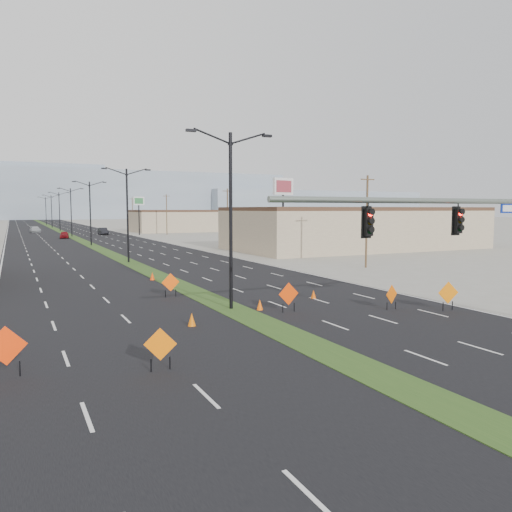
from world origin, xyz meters
name	(u,v)px	position (x,y,z in m)	size (l,w,h in m)	color
ground	(363,369)	(0.00, 0.00, 0.00)	(600.00, 600.00, 0.00)	gray
road_surface	(70,236)	(0.00, 100.00, 0.00)	(25.00, 400.00, 0.02)	black
median_strip	(70,236)	(0.00, 100.00, 0.00)	(2.00, 400.00, 0.04)	#244518
building_se_near	(356,230)	(34.00, 45.00, 2.75)	(36.00, 18.00, 5.50)	tan
building_se_far	(217,221)	(38.00, 110.00, 2.50)	(44.00, 16.00, 5.00)	tan
mesa_center	(104,195)	(40.00, 300.00, 14.00)	(220.00, 50.00, 28.00)	gray
mesa_east	(309,204)	(180.00, 290.00, 9.00)	(160.00, 50.00, 18.00)	gray
signal_mast	(486,230)	(8.56, 2.00, 4.79)	(16.30, 0.60, 8.00)	slate
streetlight_0	(231,215)	(0.00, 12.00, 5.42)	(5.15, 0.24, 10.02)	black
streetlight_1	(127,212)	(0.00, 40.00, 5.42)	(5.15, 0.24, 10.02)	black
streetlight_2	(90,211)	(0.00, 68.00, 5.42)	(5.15, 0.24, 10.02)	black
streetlight_3	(71,211)	(0.00, 96.00, 5.42)	(5.15, 0.24, 10.02)	black
streetlight_4	(59,210)	(0.00, 124.00, 5.42)	(5.15, 0.24, 10.02)	black
streetlight_5	(52,210)	(0.00, 152.00, 5.42)	(5.15, 0.24, 10.02)	black
streetlight_6	(46,210)	(0.00, 180.00, 5.42)	(5.15, 0.24, 10.02)	black
utility_pole_0	(367,220)	(20.00, 25.00, 4.67)	(1.60, 0.20, 9.00)	#4C3823
utility_pole_1	(228,216)	(20.00, 60.00, 4.67)	(1.60, 0.20, 9.00)	#4C3823
utility_pole_2	(167,214)	(20.00, 95.00, 4.67)	(1.60, 0.20, 9.00)	#4C3823
utility_pole_3	(133,213)	(20.00, 130.00, 4.67)	(1.60, 0.20, 9.00)	#4C3823
car_left	(64,235)	(-2.00, 90.16, 0.70)	(1.65, 4.10, 1.40)	maroon
car_mid	(103,231)	(7.12, 101.16, 0.78)	(1.65, 4.74, 1.56)	black
car_far	(35,230)	(-6.10, 118.65, 0.75)	(2.11, 5.20, 1.51)	#A8ADB2
construction_sign_0	(6,348)	(-11.50, 4.53, 1.07)	(1.36, 0.08, 1.82)	#F53305
construction_sign_1	(160,346)	(-6.60, 3.00, 0.92)	(1.11, 0.45, 1.56)	orange
construction_sign_2	(171,283)	(-2.00, 17.35, 0.93)	(1.18, 0.06, 1.58)	#FF4F05
construction_sign_3	(289,295)	(2.53, 9.79, 0.99)	(1.26, 0.08, 1.68)	#E93B04
construction_sign_4	(448,294)	(10.84, 6.18, 0.98)	(1.23, 0.33, 1.67)	orange
construction_sign_5	(392,295)	(8.17, 7.82, 0.84)	(1.04, 0.35, 1.44)	#D55204
cone_0	(192,320)	(-3.40, 8.98, 0.33)	(0.40, 0.40, 0.67)	#E16304
cone_1	(260,305)	(1.35, 11.01, 0.31)	(0.37, 0.37, 0.62)	#F55805
cone_2	(313,294)	(6.08, 12.76, 0.29)	(0.35, 0.35, 0.59)	#E15004
cone_3	(152,276)	(-1.11, 25.58, 0.33)	(0.40, 0.40, 0.66)	#F44005
pole_sign_east_near	(283,192)	(19.33, 40.54, 7.82)	(3.12, 1.05, 9.58)	black
pole_sign_east_far	(139,204)	(14.18, 96.56, 6.82)	(2.69, 1.32, 8.44)	black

